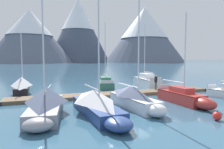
{
  "coord_description": "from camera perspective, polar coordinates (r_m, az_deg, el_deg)",
  "views": [
    {
      "loc": [
        -6.27,
        -16.01,
        3.84
      ],
      "look_at": [
        0.0,
        6.0,
        2.0
      ],
      "focal_mm": 33.2,
      "sensor_mm": 36.0,
      "label": 1
    }
  ],
  "objects": [
    {
      "name": "ground_plane",
      "position": [
        17.62,
        5.41,
        -8.01
      ],
      "size": [
        700.0,
        700.0,
        0.0
      ],
      "primitive_type": "plane",
      "color": "#335B75"
    },
    {
      "name": "mountain_central_massif",
      "position": [
        177.85,
        -21.69,
        10.2
      ],
      "size": [
        68.38,
        68.38,
        41.87
      ],
      "color": "slate",
      "rests_on": "ground"
    },
    {
      "name": "mountain_shoulder_ridge",
      "position": [
        193.68,
        -9.29,
        12.3
      ],
      "size": [
        56.8,
        56.8,
        56.64
      ],
      "color": "#424C60",
      "rests_on": "ground"
    },
    {
      "name": "mountain_east_summit",
      "position": [
        189.79,
        8.86,
        11.21
      ],
      "size": [
        70.89,
        70.89,
        48.26
      ],
      "color": "slate",
      "rests_on": "ground"
    },
    {
      "name": "dock",
      "position": [
        21.3,
        1.48,
        -5.4
      ],
      "size": [
        21.29,
        3.73,
        0.3
      ],
      "color": "brown",
      "rests_on": "ground"
    },
    {
      "name": "sailboat_nearest_berth",
      "position": [
        24.78,
        -23.52,
        -2.66
      ],
      "size": [
        1.96,
        7.18,
        6.66
      ],
      "color": "black",
      "rests_on": "ground"
    },
    {
      "name": "sailboat_second_berth",
      "position": [
        14.81,
        -17.71,
        -7.22
      ],
      "size": [
        2.55,
        7.53,
        7.84
      ],
      "color": "#93939E",
      "rests_on": "ground"
    },
    {
      "name": "sailboat_mid_dock_port",
      "position": [
        14.13,
        -4.12,
        -8.0
      ],
      "size": [
        2.7,
        7.86,
        8.83
      ],
      "color": "navy",
      "rests_on": "ground"
    },
    {
      "name": "sailboat_mid_dock_starboard",
      "position": [
        16.0,
        6.21,
        -6.33
      ],
      "size": [
        2.52,
        6.32,
        8.07
      ],
      "color": "white",
      "rests_on": "ground"
    },
    {
      "name": "sailboat_far_berth",
      "position": [
        27.71,
        -1.88,
        -2.26
      ],
      "size": [
        2.62,
        6.43,
        8.52
      ],
      "color": "#336B56",
      "rests_on": "ground"
    },
    {
      "name": "sailboat_outer_slip",
      "position": [
        18.39,
        19.48,
        -5.89
      ],
      "size": [
        2.01,
        6.15,
        7.56
      ],
      "color": "#B2332D",
      "rests_on": "ground"
    },
    {
      "name": "sailboat_end_of_dock",
      "position": [
        28.79,
        9.19,
        -1.73
      ],
      "size": [
        1.92,
        6.44,
        8.4
      ],
      "color": "silver",
      "rests_on": "ground"
    },
    {
      "name": "person_on_dock",
      "position": [
        23.46,
        11.97,
        -1.82
      ],
      "size": [
        0.29,
        0.58,
        1.69
      ],
      "color": "brown",
      "rests_on": "dock"
    },
    {
      "name": "mooring_buoy_channel_marker",
      "position": [
        14.52,
        26.97,
        -10.15
      ],
      "size": [
        0.54,
        0.54,
        0.62
      ],
      "color": "red",
      "rests_on": "ground"
    }
  ]
}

